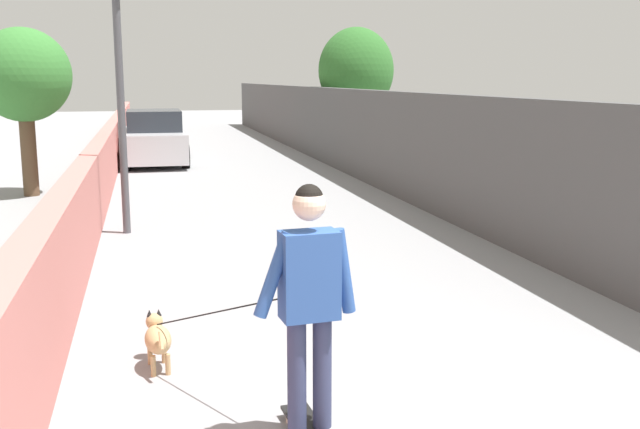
% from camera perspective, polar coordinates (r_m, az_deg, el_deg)
% --- Properties ---
extents(ground_plane, '(80.00, 80.00, 0.00)m').
position_cam_1_polar(ground_plane, '(17.67, -6.23, 2.50)').
color(ground_plane, gray).
extents(wall_left, '(48.00, 0.30, 1.24)m').
position_cam_1_polar(wall_left, '(15.51, -16.57, 3.31)').
color(wall_left, '#CC726B').
rests_on(wall_left, ground).
extents(fence_right, '(48.00, 0.30, 2.17)m').
position_cam_1_polar(fence_right, '(16.27, 5.31, 5.68)').
color(fence_right, '#4C4C4C').
rests_on(fence_right, ground).
extents(tree_left_near, '(1.93, 1.93, 3.47)m').
position_cam_1_polar(tree_left_near, '(16.55, -21.97, 9.85)').
color(tree_left_near, brown).
rests_on(tree_left_near, ground).
extents(tree_right_mid, '(2.34, 2.34, 3.99)m').
position_cam_1_polar(tree_right_mid, '(23.27, 2.80, 11.03)').
color(tree_right_mid, '#473523').
rests_on(tree_right_mid, ground).
extents(lamp_post, '(0.36, 0.36, 3.99)m').
position_cam_1_polar(lamp_post, '(11.98, -15.32, 11.65)').
color(lamp_post, '#4C4C51').
rests_on(lamp_post, ground).
extents(person_skateboarder, '(0.25, 0.71, 1.69)m').
position_cam_1_polar(person_skateboarder, '(4.90, -0.83, -5.79)').
color(person_skateboarder, '#333859').
rests_on(person_skateboarder, skateboard).
extents(dog, '(1.86, 1.12, 1.06)m').
position_cam_1_polar(dog, '(6.50, -12.42, -9.28)').
color(dog, tan).
rests_on(dog, ground).
extents(car_near, '(4.28, 1.80, 1.54)m').
position_cam_1_polar(car_near, '(21.91, -12.67, 5.74)').
color(car_near, silver).
rests_on(car_near, ground).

